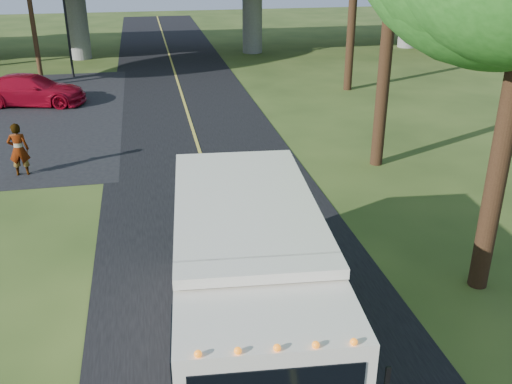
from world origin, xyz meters
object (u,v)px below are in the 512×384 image
object	(u,v)px
step_van	(249,282)
utility_pole	(29,0)
traffic_signal	(66,22)
red_sedan	(32,90)
pedestrian	(19,150)

from	to	relation	value
step_van	utility_pole	bearing A→B (deg)	111.05
traffic_signal	utility_pole	size ratio (longest dim) A/B	0.58
red_sedan	utility_pole	bearing A→B (deg)	13.15
pedestrian	traffic_signal	bearing A→B (deg)	-93.11
pedestrian	utility_pole	bearing A→B (deg)	-86.97
traffic_signal	utility_pole	bearing A→B (deg)	-126.87
utility_pole	pedestrian	world-z (taller)	utility_pole
utility_pole	red_sedan	world-z (taller)	utility_pole
utility_pole	red_sedan	distance (m)	5.55
utility_pole	red_sedan	size ratio (longest dim) A/B	1.75
utility_pole	step_van	world-z (taller)	utility_pole
utility_pole	step_van	distance (m)	25.58
red_sedan	pedestrian	bearing A→B (deg)	-162.64
utility_pole	red_sedan	bearing A→B (deg)	-87.91
traffic_signal	red_sedan	world-z (taller)	traffic_signal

